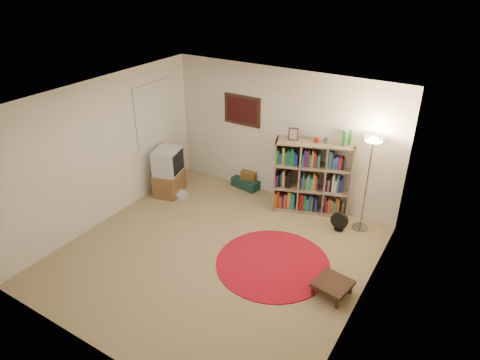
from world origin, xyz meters
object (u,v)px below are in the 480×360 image
(suitcase, at_px, (247,182))
(side_table, at_px, (333,284))
(tv_stand, at_px, (169,172))
(floor_lamp, at_px, (371,154))
(bookshelf, at_px, (311,178))
(floor_fan, at_px, (339,222))

(suitcase, height_order, side_table, side_table)
(tv_stand, bearing_deg, floor_lamp, -3.03)
(bookshelf, relative_size, tv_stand, 1.74)
(tv_stand, bearing_deg, suitcase, 26.06)
(bookshelf, relative_size, suitcase, 2.62)
(floor_fan, distance_m, suitcase, 2.21)
(floor_fan, bearing_deg, bookshelf, 152.90)
(side_table, bearing_deg, floor_lamp, 95.42)
(floor_lamp, relative_size, side_table, 3.16)
(bookshelf, bearing_deg, suitcase, 153.34)
(bookshelf, bearing_deg, side_table, -78.37)
(suitcase, bearing_deg, bookshelf, 1.66)
(tv_stand, bearing_deg, bookshelf, 3.36)
(suitcase, bearing_deg, side_table, -30.36)
(suitcase, bearing_deg, tv_stand, -130.89)
(suitcase, distance_m, side_table, 3.35)
(floor_fan, distance_m, side_table, 1.63)
(bookshelf, distance_m, tv_stand, 2.75)
(floor_fan, relative_size, side_table, 0.64)
(bookshelf, height_order, floor_fan, bookshelf)
(tv_stand, bearing_deg, side_table, -30.53)
(bookshelf, distance_m, floor_fan, 0.94)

